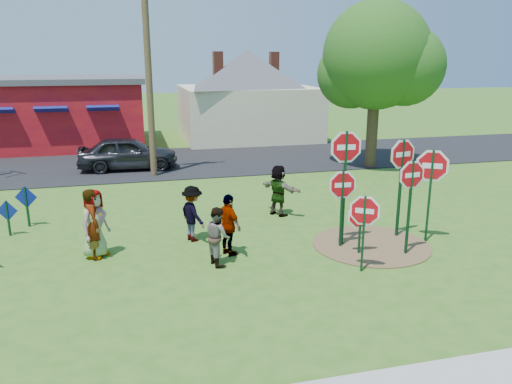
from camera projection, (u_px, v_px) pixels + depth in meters
ground at (203, 247)px, 13.58m from camera, size 120.00×120.00×0.00m
road at (169, 162)px, 24.33m from camera, size 120.00×7.50×0.04m
dirt_patch at (371, 245)px, 13.71m from camera, size 3.20×3.20×0.03m
red_building at (61, 111)px, 28.59m from camera, size 9.40×7.69×3.90m
cream_house at (247, 91)px, 30.95m from camera, size 9.40×9.40×6.50m
stop_sign_a at (364, 217)px, 11.71m from camera, size 0.84×0.54×2.02m
stop_sign_b at (346, 159)px, 13.13m from camera, size 1.15×0.10×3.30m
stop_sign_c at (411, 186)px, 12.61m from camera, size 0.98×0.11×2.63m
stop_sign_d at (402, 163)px, 13.83m from camera, size 1.10×0.23×2.97m
stop_sign_e at (361, 219)px, 12.87m from camera, size 0.92×0.20×1.51m
stop_sign_f at (432, 173)px, 13.53m from camera, size 1.04×0.61×2.75m
stop_sign_g at (342, 192)px, 13.20m from camera, size 1.02×0.08×2.25m
blue_diamond_c at (8, 214)px, 14.28m from camera, size 0.60×0.17×1.06m
blue_diamond_d at (27, 202)px, 15.02m from camera, size 0.66×0.21×1.27m
person_a at (95, 223)px, 12.71m from camera, size 0.98×1.05×1.80m
person_b at (94, 224)px, 12.62m from camera, size 0.55×0.74×1.83m
person_c at (218, 236)px, 12.30m from camera, size 0.71×0.83×1.47m
person_d at (193, 214)px, 13.87m from camera, size 0.93×1.17×1.58m
person_e at (229, 225)px, 12.83m from camera, size 0.77×1.04×1.64m
person_f at (278, 190)px, 16.10m from camera, size 1.25×1.57×1.67m
suv at (128, 153)px, 22.58m from camera, size 4.44×1.92×1.49m
utility_pole at (148, 65)px, 20.40m from camera, size 2.17×0.28×8.85m
leafy_tree at (379, 61)px, 22.14m from camera, size 5.25×4.79×7.47m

